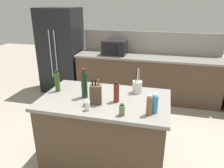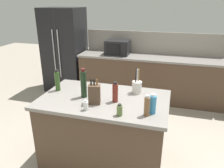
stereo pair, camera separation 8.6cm
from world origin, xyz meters
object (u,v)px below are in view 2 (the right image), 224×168
at_px(salt_shaker, 86,105).
at_px(olive_oil_bottle, 57,81).
at_px(refrigerator, 65,50).
at_px(pepper_grinder, 147,106).
at_px(microwave, 118,47).
at_px(dish_soap_bottle, 153,104).
at_px(knife_block, 94,94).
at_px(utensil_crock, 137,87).
at_px(wine_bottle, 84,84).
at_px(spice_jar_oregano, 120,110).
at_px(vinegar_bottle, 115,92).

relative_size(salt_shaker, olive_oil_bottle, 0.40).
bearing_deg(refrigerator, pepper_grinder, -48.74).
xyz_separation_m(microwave, dish_soap_bottle, (1.00, -2.41, -0.05)).
height_order(knife_block, olive_oil_bottle, knife_block).
relative_size(utensil_crock, salt_shaker, 2.90).
distance_m(wine_bottle, olive_oil_bottle, 0.41).
bearing_deg(dish_soap_bottle, microwave, 112.49).
height_order(utensil_crock, olive_oil_bottle, utensil_crock).
height_order(microwave, spice_jar_oregano, microwave).
bearing_deg(wine_bottle, vinegar_bottle, -3.71).
bearing_deg(olive_oil_bottle, knife_block, -21.08).
distance_m(utensil_crock, wine_bottle, 0.66).
relative_size(microwave, salt_shaker, 4.47).
bearing_deg(wine_bottle, salt_shaker, -64.14).
xyz_separation_m(salt_shaker, pepper_grinder, (0.63, 0.05, 0.05)).
bearing_deg(spice_jar_oregano, dish_soap_bottle, 23.77).
relative_size(knife_block, spice_jar_oregano, 2.34).
height_order(microwave, utensil_crock, utensil_crock).
height_order(dish_soap_bottle, salt_shaker, dish_soap_bottle).
relative_size(utensil_crock, wine_bottle, 0.90).
bearing_deg(pepper_grinder, olive_oil_bottle, 163.67).
distance_m(dish_soap_bottle, spice_jar_oregano, 0.35).
bearing_deg(utensil_crock, knife_block, -133.85).
relative_size(refrigerator, vinegar_bottle, 7.81).
bearing_deg(salt_shaker, pepper_grinder, 4.79).
distance_m(refrigerator, knife_block, 2.90).
height_order(microwave, olive_oil_bottle, microwave).
bearing_deg(salt_shaker, refrigerator, 121.54).
xyz_separation_m(refrigerator, pepper_grinder, (2.22, -2.53, 0.11)).
height_order(knife_block, salt_shaker, knife_block).
xyz_separation_m(refrigerator, microwave, (1.27, -0.05, 0.15)).
height_order(spice_jar_oregano, wine_bottle, wine_bottle).
bearing_deg(microwave, knife_block, -81.67).
xyz_separation_m(knife_block, wine_bottle, (-0.18, 0.13, 0.05)).
xyz_separation_m(dish_soap_bottle, pepper_grinder, (-0.05, -0.07, 0.00)).
xyz_separation_m(refrigerator, dish_soap_bottle, (2.27, -2.46, 0.10)).
xyz_separation_m(dish_soap_bottle, wine_bottle, (-0.83, 0.18, 0.07)).
bearing_deg(spice_jar_oregano, refrigerator, 126.98).
height_order(dish_soap_bottle, spice_jar_oregano, dish_soap_bottle).
relative_size(microwave, knife_block, 1.70).
height_order(salt_shaker, pepper_grinder, pepper_grinder).
relative_size(refrigerator, knife_block, 6.48).
distance_m(refrigerator, olive_oil_bottle, 2.42).
relative_size(dish_soap_bottle, olive_oil_bottle, 0.77).
bearing_deg(dish_soap_bottle, vinegar_bottle, 160.28).
xyz_separation_m(refrigerator, knife_block, (1.62, -2.41, 0.11)).
relative_size(microwave, dish_soap_bottle, 2.30).
relative_size(utensil_crock, olive_oil_bottle, 1.16).
distance_m(utensil_crock, vinegar_bottle, 0.37).
height_order(salt_shaker, olive_oil_bottle, olive_oil_bottle).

